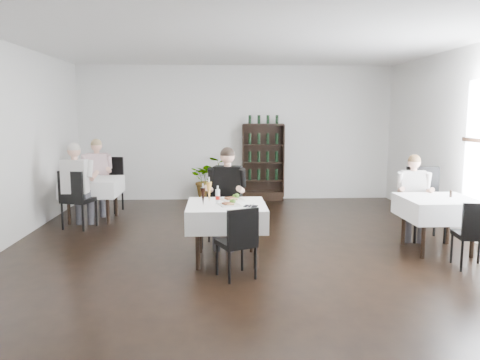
# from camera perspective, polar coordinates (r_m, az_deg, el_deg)

# --- Properties ---
(room_shell) EXTENTS (9.00, 9.00, 9.00)m
(room_shell) POSITION_cam_1_polar(r_m,az_deg,el_deg) (6.08, 1.12, 3.87)
(room_shell) COLOR black
(room_shell) RESTS_ON ground
(wine_shelf) EXTENTS (0.90, 0.28, 1.75)m
(wine_shelf) POSITION_cam_1_polar(r_m,az_deg,el_deg) (10.47, 2.83, 2.09)
(wine_shelf) COLOR black
(wine_shelf) RESTS_ON ground
(main_table) EXTENTS (1.03, 1.03, 0.77)m
(main_table) POSITION_cam_1_polar(r_m,az_deg,el_deg) (6.19, -1.68, -4.27)
(main_table) COLOR black
(main_table) RESTS_ON ground
(left_table) EXTENTS (0.98, 0.98, 0.77)m
(left_table) POSITION_cam_1_polar(r_m,az_deg,el_deg) (8.95, -17.53, -0.79)
(left_table) COLOR black
(left_table) RESTS_ON ground
(right_table) EXTENTS (0.98, 0.98, 0.77)m
(right_table) POSITION_cam_1_polar(r_m,az_deg,el_deg) (7.19, 22.97, -3.19)
(right_table) COLOR black
(right_table) RESTS_ON ground
(potted_tree) EXTENTS (1.06, 0.97, 1.02)m
(potted_tree) POSITION_cam_1_polar(r_m,az_deg,el_deg) (10.35, -3.57, 0.14)
(potted_tree) COLOR #1F5A1E
(potted_tree) RESTS_ON ground
(main_chair_far) EXTENTS (0.53, 0.53, 0.95)m
(main_chair_far) POSITION_cam_1_polar(r_m,az_deg,el_deg) (6.95, -2.58, -3.60)
(main_chair_far) COLOR black
(main_chair_far) RESTS_ON ground
(main_chair_near) EXTENTS (0.53, 0.53, 0.87)m
(main_chair_near) POSITION_cam_1_polar(r_m,az_deg,el_deg) (5.53, -0.16, -7.13)
(main_chair_near) COLOR black
(main_chair_near) RESTS_ON ground
(left_chair_far) EXTENTS (0.57, 0.57, 1.08)m
(left_chair_far) POSITION_cam_1_polar(r_m,az_deg,el_deg) (9.71, -15.64, -0.06)
(left_chair_far) COLOR black
(left_chair_far) RESTS_ON ground
(left_chair_near) EXTENTS (0.58, 0.58, 1.01)m
(left_chair_near) POSITION_cam_1_polar(r_m,az_deg,el_deg) (8.34, -19.40, -1.82)
(left_chair_near) COLOR black
(left_chair_near) RESTS_ON ground
(right_chair_far) EXTENTS (0.56, 0.56, 1.12)m
(right_chair_far) POSITION_cam_1_polar(r_m,az_deg,el_deg) (7.85, 21.58, -2.07)
(right_chair_far) COLOR black
(right_chair_far) RESTS_ON ground
(right_chair_near) EXTENTS (0.45, 0.45, 0.87)m
(right_chair_near) POSITION_cam_1_polar(r_m,az_deg,el_deg) (6.56, 26.69, -5.56)
(right_chair_near) COLOR black
(right_chair_near) RESTS_ON ground
(diner_main) EXTENTS (0.60, 0.63, 1.46)m
(diner_main) POSITION_cam_1_polar(r_m,az_deg,el_deg) (6.83, -1.63, -1.15)
(diner_main) COLOR #3A3940
(diner_main) RESTS_ON ground
(diner_left_far) EXTENTS (0.59, 0.61, 1.47)m
(diner_left_far) POSITION_cam_1_polar(r_m,az_deg,el_deg) (9.43, -17.03, 1.08)
(diner_left_far) COLOR #3A3940
(diner_left_far) RESTS_ON ground
(diner_left_near) EXTENTS (0.57, 0.58, 1.47)m
(diner_left_near) POSITION_cam_1_polar(r_m,az_deg,el_deg) (8.35, -19.25, 0.13)
(diner_left_near) COLOR #3A3940
(diner_left_near) RESTS_ON ground
(diner_right_far) EXTENTS (0.54, 0.57, 1.32)m
(diner_right_far) POSITION_cam_1_polar(r_m,az_deg,el_deg) (7.74, 20.39, -1.19)
(diner_right_far) COLOR #3A3940
(diner_right_far) RESTS_ON ground
(plate_far) EXTENTS (0.36, 0.36, 0.09)m
(plate_far) POSITION_cam_1_polar(r_m,az_deg,el_deg) (6.40, -0.92, -2.32)
(plate_far) COLOR white
(plate_far) RESTS_ON main_table
(plate_near) EXTENTS (0.32, 0.32, 0.08)m
(plate_near) POSITION_cam_1_polar(r_m,az_deg,el_deg) (6.06, -1.30, -2.94)
(plate_near) COLOR white
(plate_near) RESTS_ON main_table
(pilsner_dark) EXTENTS (0.07, 0.07, 0.29)m
(pilsner_dark) POSITION_cam_1_polar(r_m,az_deg,el_deg) (6.06, -4.53, -2.00)
(pilsner_dark) COLOR black
(pilsner_dark) RESTS_ON main_table
(pilsner_lager) EXTENTS (0.08, 0.08, 0.34)m
(pilsner_lager) POSITION_cam_1_polar(r_m,az_deg,el_deg) (6.29, -3.79, -1.43)
(pilsner_lager) COLOR gold
(pilsner_lager) RESTS_ON main_table
(coke_bottle) EXTENTS (0.06, 0.06, 0.24)m
(coke_bottle) POSITION_cam_1_polar(r_m,az_deg,el_deg) (6.15, -2.73, -2.03)
(coke_bottle) COLOR silver
(coke_bottle) RESTS_ON main_table
(napkin_cutlery) EXTENTS (0.20, 0.18, 0.02)m
(napkin_cutlery) POSITION_cam_1_polar(r_m,az_deg,el_deg) (6.00, 1.32, -3.18)
(napkin_cutlery) COLOR black
(napkin_cutlery) RESTS_ON main_table
(pepper_mill) EXTENTS (0.04, 0.04, 0.10)m
(pepper_mill) POSITION_cam_1_polar(r_m,az_deg,el_deg) (7.29, 24.32, -1.53)
(pepper_mill) COLOR black
(pepper_mill) RESTS_ON right_table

